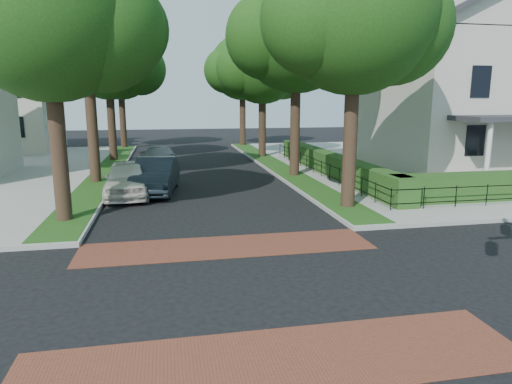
% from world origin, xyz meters
% --- Properties ---
extents(ground, '(120.00, 120.00, 0.00)m').
position_xyz_m(ground, '(0.00, 0.00, 0.00)').
color(ground, black).
rests_on(ground, ground).
extents(sidewalk_ne, '(30.00, 30.00, 0.15)m').
position_xyz_m(sidewalk_ne, '(19.50, 19.00, 0.07)').
color(sidewalk_ne, gray).
rests_on(sidewalk_ne, ground).
extents(crosswalk_far, '(9.00, 2.20, 0.01)m').
position_xyz_m(crosswalk_far, '(0.00, 3.20, 0.01)').
color(crosswalk_far, brown).
rests_on(crosswalk_far, ground).
extents(crosswalk_near, '(9.00, 2.20, 0.01)m').
position_xyz_m(crosswalk_near, '(0.00, -3.20, 0.01)').
color(crosswalk_near, brown).
rests_on(crosswalk_near, ground).
extents(grass_strip_ne, '(1.60, 29.80, 0.02)m').
position_xyz_m(grass_strip_ne, '(5.40, 19.10, 0.16)').
color(grass_strip_ne, '#244012').
rests_on(grass_strip_ne, sidewalk_ne).
extents(grass_strip_nw, '(1.60, 29.80, 0.02)m').
position_xyz_m(grass_strip_nw, '(-5.40, 19.10, 0.16)').
color(grass_strip_nw, '#244012').
rests_on(grass_strip_nw, sidewalk_nw).
extents(tree_right_near, '(7.75, 6.67, 10.66)m').
position_xyz_m(tree_right_near, '(5.60, 7.24, 7.63)').
color(tree_right_near, black).
rests_on(tree_right_near, sidewalk_ne).
extents(tree_right_mid, '(8.25, 7.09, 11.22)m').
position_xyz_m(tree_right_mid, '(5.61, 15.25, 7.99)').
color(tree_right_mid, black).
rests_on(tree_right_mid, sidewalk_ne).
extents(tree_right_far, '(7.25, 6.23, 9.74)m').
position_xyz_m(tree_right_far, '(5.60, 24.22, 6.91)').
color(tree_right_far, black).
rests_on(tree_right_far, sidewalk_ne).
extents(tree_right_back, '(7.50, 6.45, 10.20)m').
position_xyz_m(tree_right_back, '(5.60, 33.23, 7.27)').
color(tree_right_back, black).
rests_on(tree_right_back, sidewalk_ne).
extents(tree_left_near, '(7.50, 6.45, 10.20)m').
position_xyz_m(tree_left_near, '(-5.40, 7.23, 7.27)').
color(tree_left_near, black).
rests_on(tree_left_near, sidewalk_nw).
extents(tree_left_mid, '(8.00, 6.88, 11.48)m').
position_xyz_m(tree_left_mid, '(-5.39, 15.24, 8.34)').
color(tree_left_mid, black).
rests_on(tree_left_mid, sidewalk_nw).
extents(tree_left_far, '(7.00, 6.02, 9.86)m').
position_xyz_m(tree_left_far, '(-5.40, 24.22, 7.12)').
color(tree_left_far, black).
rests_on(tree_left_far, sidewalk_nw).
extents(tree_left_back, '(7.75, 6.66, 10.44)m').
position_xyz_m(tree_left_back, '(-5.40, 33.24, 7.41)').
color(tree_left_back, black).
rests_on(tree_left_back, sidewalk_nw).
extents(hedge_main_road, '(1.00, 18.00, 1.20)m').
position_xyz_m(hedge_main_road, '(7.70, 15.00, 0.75)').
color(hedge_main_road, '#1E4518').
rests_on(hedge_main_road, sidewalk_ne).
extents(fence_main_road, '(0.06, 18.00, 0.90)m').
position_xyz_m(fence_main_road, '(6.90, 15.00, 0.60)').
color(fence_main_road, black).
rests_on(fence_main_road, sidewalk_ne).
extents(house_victorian, '(13.00, 13.05, 12.48)m').
position_xyz_m(house_victorian, '(17.51, 15.92, 6.02)').
color(house_victorian, beige).
rests_on(house_victorian, sidewalk_ne).
extents(parked_car_front, '(2.14, 4.97, 1.67)m').
position_xyz_m(parked_car_front, '(-3.60, 11.45, 0.84)').
color(parked_car_front, silver).
rests_on(parked_car_front, ground).
extents(parked_car_middle, '(2.44, 5.33, 1.70)m').
position_xyz_m(parked_car_middle, '(-2.30, 12.08, 0.85)').
color(parked_car_middle, '#1E272E').
rests_on(parked_car_middle, ground).
extents(parked_car_rear, '(2.46, 5.22, 1.47)m').
position_xyz_m(parked_car_rear, '(-2.30, 19.71, 0.74)').
color(parked_car_rear, gray).
rests_on(parked_car_rear, ground).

